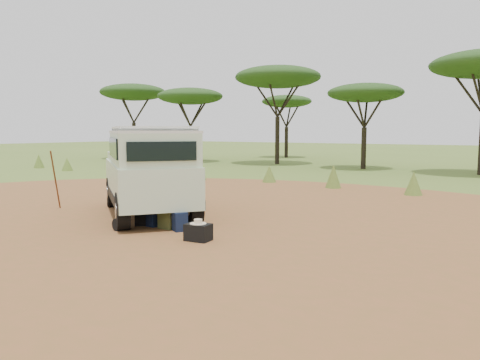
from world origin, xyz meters
The scene contains 13 objects.
ground centered at (0.00, 0.00, 0.00)m, with size 140.00×140.00×0.00m, color #597429.
dirt_clearing centered at (0.00, 0.00, 0.00)m, with size 23.00×23.00×0.01m, color brown.
grass_fringe centered at (0.12, 8.67, 0.40)m, with size 36.60×1.60×0.90m.
acacia_treeline centered at (0.75, 19.81, 4.87)m, with size 46.70×13.20×6.26m.
safari_vehicle centered at (-1.66, 0.76, 1.08)m, with size 4.72×4.23×2.25m.
walking_staff centered at (-4.46, 0.05, 0.81)m, with size 0.04×0.04×1.72m, color brown.
backpack_black centered at (-0.90, -0.15, 0.30)m, with size 0.44×0.32×0.60m, color black.
backpack_navy centered at (-0.72, -0.14, 0.24)m, with size 0.37×0.26×0.48m, color #121C39.
backpack_olive centered at (-0.22, -0.16, 0.26)m, with size 0.37×0.27×0.52m, color #414720.
duffel_navy centered at (0.12, -0.18, 0.21)m, with size 0.37×0.28×0.41m, color #121C39.
hard_case centered at (1.05, -0.70, 0.17)m, with size 0.48×0.34×0.34m, color black.
stuff_sack centered at (-0.95, -0.85, 0.14)m, with size 0.28×0.28×0.28m, color black.
safari_hat centered at (1.05, -0.70, 0.38)m, with size 0.32×0.32×0.09m.
Camera 1 is at (6.65, -7.75, 2.14)m, focal length 35.00 mm.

